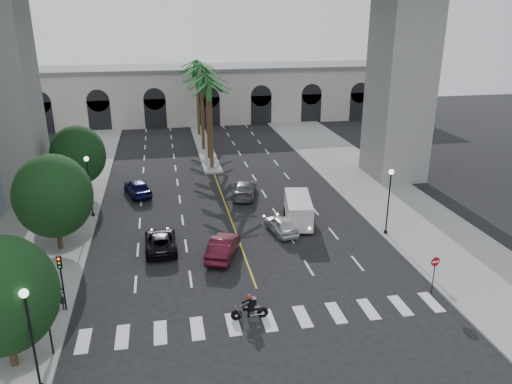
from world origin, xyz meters
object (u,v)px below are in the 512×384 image
at_px(traffic_signal_far, 61,274).
at_px(cargo_van, 298,210).
at_px(traffic_signal_near, 47,314).
at_px(car_e, 138,187).
at_px(car_a, 281,225).
at_px(do_not_enter_sign, 435,267).
at_px(lamp_post_left_near, 31,332).
at_px(pedestrian_a, 59,296).
at_px(lamp_post_left_far, 89,181).
at_px(car_d, 244,189).
at_px(motorcycle_rider, 251,308).
at_px(car_b, 223,247).
at_px(lamp_post_right, 389,196).
at_px(car_c, 161,241).

distance_m(traffic_signal_far, cargo_van, 19.36).
relative_size(traffic_signal_near, car_e, 0.80).
relative_size(traffic_signal_far, car_a, 0.92).
bearing_deg(cargo_van, do_not_enter_sign, -55.97).
bearing_deg(lamp_post_left_near, traffic_signal_near, 87.71).
bearing_deg(pedestrian_a, lamp_post_left_far, 87.54).
bearing_deg(car_d, motorcycle_rider, 96.02).
distance_m(motorcycle_rider, car_e, 23.02).
bearing_deg(car_a, cargo_van, -149.98).
xyz_separation_m(car_b, car_e, (-6.32, 14.12, 0.02)).
xyz_separation_m(car_d, do_not_enter_sign, (8.45, -19.28, 1.08)).
bearing_deg(car_e, traffic_signal_far, 63.19).
distance_m(lamp_post_left_far, traffic_signal_far, 14.52).
xyz_separation_m(lamp_post_left_near, lamp_post_right, (22.80, 13.00, 0.00)).
distance_m(traffic_signal_near, cargo_van, 21.68).
bearing_deg(car_d, car_a, 114.11).
relative_size(car_e, pedestrian_a, 2.66).
height_order(car_a, pedestrian_a, pedestrian_a).
xyz_separation_m(lamp_post_right, traffic_signal_far, (-22.70, -6.50, -0.71)).
bearing_deg(lamp_post_right, car_b, -174.41).
bearing_deg(traffic_signal_far, car_d, 52.17).
relative_size(lamp_post_left_far, car_a, 1.35).
bearing_deg(lamp_post_left_near, car_d, 60.41).
distance_m(car_d, cargo_van, 7.97).
distance_m(car_c, car_e, 12.26).
bearing_deg(car_a, traffic_signal_far, 20.08).
height_order(lamp_post_right, do_not_enter_sign, lamp_post_right).
xyz_separation_m(lamp_post_left_far, pedestrian_a, (-0.23, -14.31, -2.21)).
bearing_deg(traffic_signal_far, motorcycle_rider, -14.18).
relative_size(car_c, car_d, 0.95).
bearing_deg(motorcycle_rider, car_a, 68.26).
xyz_separation_m(lamp_post_right, cargo_van, (-6.13, 3.42, -1.98)).
bearing_deg(pedestrian_a, do_not_enter_sign, -7.41).
bearing_deg(car_a, car_e, -53.52).
distance_m(lamp_post_left_near, cargo_van, 23.48).
bearing_deg(car_e, car_d, 151.02).
bearing_deg(lamp_post_left_near, lamp_post_left_far, 90.00).
xyz_separation_m(car_c, car_e, (-1.99, 12.10, 0.11)).
relative_size(motorcycle_rider, car_d, 0.42).
relative_size(lamp_post_left_near, traffic_signal_near, 1.47).
xyz_separation_m(traffic_signal_near, motorcycle_rider, (10.36, 1.38, -1.81)).
distance_m(traffic_signal_near, pedestrian_a, 4.47).
height_order(traffic_signal_far, pedestrian_a, traffic_signal_far).
relative_size(lamp_post_right, motorcycle_rider, 2.49).
height_order(lamp_post_right, car_d, lamp_post_right).
bearing_deg(lamp_post_left_near, cargo_van, 44.56).
bearing_deg(motorcycle_rider, lamp_post_left_near, -159.49).
distance_m(traffic_signal_far, car_d, 21.84).
height_order(traffic_signal_near, cargo_van, traffic_signal_near).
height_order(lamp_post_right, traffic_signal_near, lamp_post_right).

